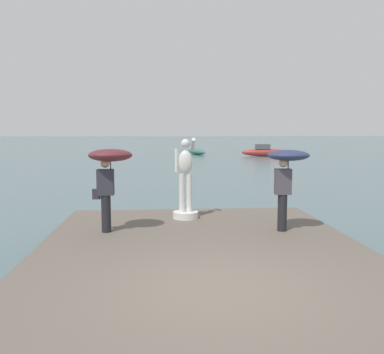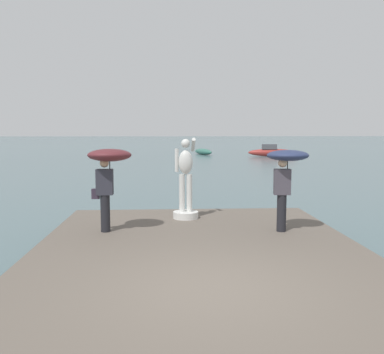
{
  "view_description": "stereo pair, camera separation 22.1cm",
  "coord_description": "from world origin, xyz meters",
  "px_view_note": "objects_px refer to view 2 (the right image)",
  "views": [
    {
      "loc": [
        -0.85,
        -6.23,
        2.75
      ],
      "look_at": [
        0.0,
        5.01,
        1.55
      ],
      "focal_mm": 40.01,
      "sensor_mm": 36.0,
      "label": 1
    },
    {
      "loc": [
        -0.63,
        -6.24,
        2.75
      ],
      "look_at": [
        0.0,
        5.01,
        1.55
      ],
      "focal_mm": 40.01,
      "sensor_mm": 36.0,
      "label": 2
    }
  ],
  "objects_px": {
    "statue_white_figure": "(186,187)",
    "boat_mid": "(272,152)",
    "onlooker_left": "(108,165)",
    "boat_near": "(203,152)",
    "onlooker_right": "(286,167)"
  },
  "relations": [
    {
      "from": "onlooker_right",
      "to": "boat_mid",
      "type": "bearing_deg",
      "value": 76.58
    },
    {
      "from": "onlooker_left",
      "to": "boat_near",
      "type": "height_order",
      "value": "onlooker_left"
    },
    {
      "from": "boat_near",
      "to": "boat_mid",
      "type": "height_order",
      "value": "boat_mid"
    },
    {
      "from": "onlooker_left",
      "to": "boat_mid",
      "type": "height_order",
      "value": "onlooker_left"
    },
    {
      "from": "statue_white_figure",
      "to": "boat_near",
      "type": "bearing_deg",
      "value": 84.6
    },
    {
      "from": "onlooker_right",
      "to": "boat_mid",
      "type": "relative_size",
      "value": 0.35
    },
    {
      "from": "statue_white_figure",
      "to": "boat_mid",
      "type": "bearing_deg",
      "value": 72.52
    },
    {
      "from": "statue_white_figure",
      "to": "onlooker_right",
      "type": "bearing_deg",
      "value": -35.84
    },
    {
      "from": "onlooker_left",
      "to": "boat_near",
      "type": "xyz_separation_m",
      "value": [
        5.59,
        40.79,
        -1.62
      ]
    },
    {
      "from": "onlooker_right",
      "to": "boat_mid",
      "type": "xyz_separation_m",
      "value": [
        8.75,
        36.7,
        -1.43
      ]
    },
    {
      "from": "onlooker_right",
      "to": "boat_near",
      "type": "height_order",
      "value": "onlooker_right"
    },
    {
      "from": "boat_near",
      "to": "boat_mid",
      "type": "relative_size",
      "value": 0.86
    },
    {
      "from": "onlooker_left",
      "to": "statue_white_figure",
      "type": "bearing_deg",
      "value": 37.65
    },
    {
      "from": "onlooker_left",
      "to": "onlooker_right",
      "type": "relative_size",
      "value": 1.02
    },
    {
      "from": "statue_white_figure",
      "to": "boat_near",
      "type": "relative_size",
      "value": 0.46
    }
  ]
}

